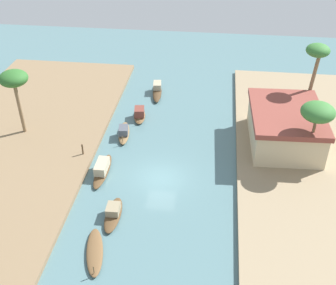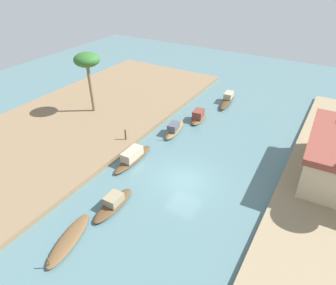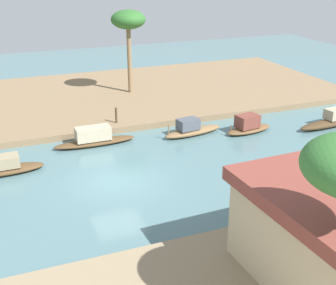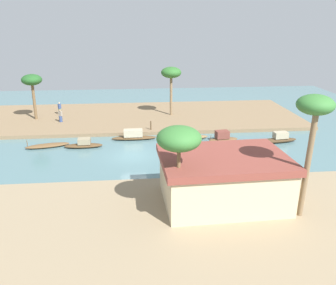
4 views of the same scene
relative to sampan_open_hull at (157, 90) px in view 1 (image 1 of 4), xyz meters
name	(u,v)px [view 1 (image 1 of 4)]	position (x,y,z in m)	size (l,w,h in m)	color
river_water	(161,178)	(15.27, 2.47, -0.41)	(72.17, 72.17, 0.00)	slate
riverbank_left	(0,164)	(15.27, -11.72, -0.20)	(43.80, 15.60, 0.41)	#846B4C
riverbank_right	(334,189)	(15.27, 16.65, -0.20)	(43.80, 15.60, 0.41)	#937F60
sampan_open_hull	(157,90)	(0.00, 0.00, 0.00)	(4.92, 1.50, 1.18)	#47331E
sampan_downstream_large	(113,213)	(20.32, -0.47, -0.07)	(3.91, 1.23, 0.98)	brown
sampan_with_red_awning	(140,114)	(5.61, -1.05, 0.04)	(3.40, 1.60, 1.18)	brown
sampan_upstream_small	(95,252)	(24.05, -0.92, -0.23)	(4.55, 2.19, 0.95)	brown
sampan_near_left_bank	(124,132)	(9.13, -1.98, -0.02)	(4.13, 1.60, 1.11)	brown
sampan_with_tall_canopy	(102,169)	(15.19, -2.59, 0.03)	(4.88, 1.08, 1.14)	brown
mooring_post	(83,149)	(13.17, -4.85, 0.51)	(0.14, 0.14, 1.02)	#4C3823
palm_tree_left_near	(14,80)	(10.11, -11.56, 5.45)	(2.62, 2.62, 6.34)	#7F6647
palm_tree_right_tall	(318,113)	(12.44, 14.82, 5.20)	(2.76, 2.76, 6.02)	brown
palm_tree_right_short	(317,55)	(4.56, 15.70, 6.87)	(2.20, 2.20, 7.98)	#7F6647
riverside_building	(285,127)	(9.13, 13.08, 1.72)	(8.80, 6.66, 3.38)	beige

